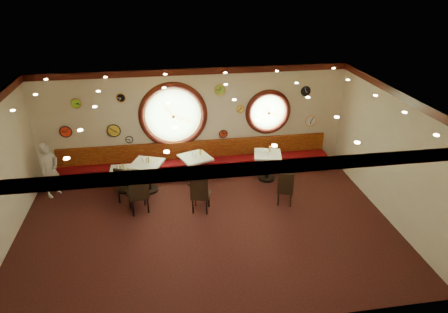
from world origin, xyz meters
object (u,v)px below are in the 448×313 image
at_px(condiment_d_salt, 265,152).
at_px(waiter, 50,170).
at_px(condiment_c_salt, 193,154).
at_px(table_b, 148,173).
at_px(chair_d, 285,186).
at_px(condiment_a_salt, 117,168).
at_px(condiment_d_pepper, 268,153).
at_px(condiment_d_bottle, 270,149).
at_px(condiment_a_pepper, 120,168).
at_px(table_c, 195,167).
at_px(table_a, 122,177).
at_px(condiment_b_salt, 143,161).
at_px(chair_c, 200,191).
at_px(condiment_a_bottle, 123,166).
at_px(condiment_b_pepper, 146,161).
at_px(chair_b, 138,190).
at_px(chair_a, 125,183).
at_px(condiment_c_bottle, 200,152).
at_px(condiment_b_bottle, 148,160).
at_px(table_d, 267,163).
at_px(condiment_c_pepper, 196,156).

bearing_deg(condiment_d_salt, waiter, 179.75).
bearing_deg(condiment_c_salt, table_b, -166.92).
relative_size(chair_d, condiment_a_salt, 5.31).
relative_size(condiment_d_pepper, condiment_d_bottle, 0.72).
bearing_deg(condiment_a_pepper, table_c, 3.30).
bearing_deg(table_a, condiment_b_salt, -5.78).
bearing_deg(condiment_d_salt, chair_c, -144.47).
height_order(table_c, condiment_b_salt, condiment_b_salt).
relative_size(chair_c, condiment_a_bottle, 4.48).
height_order(table_b, condiment_d_bottle, condiment_d_bottle).
bearing_deg(condiment_c_salt, condiment_d_salt, -3.68).
distance_m(table_b, condiment_a_bottle, 0.70).
bearing_deg(condiment_b_pepper, condiment_a_pepper, 175.30).
bearing_deg(table_a, condiment_b_pepper, -7.08).
distance_m(table_a, condiment_c_salt, 2.05).
bearing_deg(table_a, condiment_a_pepper, -135.21).
distance_m(table_a, condiment_a_salt, 0.33).
bearing_deg(table_b, condiment_a_pepper, 173.50).
bearing_deg(waiter, table_a, -56.35).
height_order(condiment_b_salt, condiment_b_pepper, same).
height_order(table_b, chair_b, chair_b).
xyz_separation_m(condiment_b_salt, condiment_d_pepper, (3.53, 0.03, -0.03)).
height_order(table_a, chair_a, chair_a).
distance_m(condiment_a_salt, waiter, 1.78).
bearing_deg(table_b, chair_a, -137.43).
relative_size(chair_c, condiment_d_salt, 6.21).
height_order(table_b, chair_d, chair_d).
relative_size(chair_c, condiment_b_salt, 5.88).
bearing_deg(chair_c, condiment_b_salt, 152.05).
xyz_separation_m(chair_c, condiment_d_salt, (2.05, 1.46, 0.28)).
relative_size(condiment_a_bottle, condiment_c_bottle, 0.84).
height_order(condiment_c_salt, condiment_d_bottle, condiment_d_bottle).
xyz_separation_m(table_b, condiment_b_pepper, (-0.00, 0.02, 0.38)).
distance_m(table_c, chair_c, 1.50).
bearing_deg(condiment_b_bottle, condiment_a_salt, 174.82).
height_order(chair_c, condiment_c_bottle, chair_c).
distance_m(table_c, condiment_b_bottle, 1.36).
distance_m(chair_d, condiment_d_salt, 1.50).
bearing_deg(table_d, condiment_c_bottle, 174.54).
relative_size(chair_a, condiment_c_salt, 6.77).
bearing_deg(condiment_b_pepper, condiment_b_bottle, 0.80).
xyz_separation_m(condiment_d_salt, condiment_c_bottle, (-1.86, 0.15, 0.06)).
xyz_separation_m(chair_d, condiment_c_salt, (-2.27, 1.59, 0.35)).
xyz_separation_m(table_d, chair_d, (0.12, -1.42, 0.03)).
bearing_deg(chair_b, condiment_c_pepper, 24.58).
height_order(condiment_b_salt, condiment_c_salt, condiment_b_salt).
xyz_separation_m(table_a, condiment_d_salt, (4.07, 0.05, 0.46)).
bearing_deg(condiment_b_salt, chair_c, -43.39).
distance_m(chair_d, condiment_d_pepper, 1.42).
bearing_deg(condiment_c_salt, condiment_d_bottle, -1.40).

